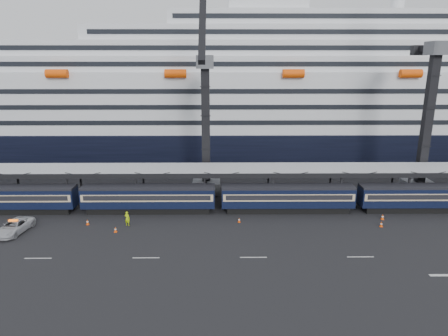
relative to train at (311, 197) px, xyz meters
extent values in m
plane|color=black|center=(4.65, -10.00, -2.20)|extent=(260.00, 260.00, 0.00)
cube|color=beige|center=(-33.35, -14.00, -2.19)|extent=(3.00, 0.15, 0.02)
cube|color=beige|center=(-21.35, -14.00, -2.19)|extent=(3.00, 0.15, 0.02)
cube|color=beige|center=(-9.35, -14.00, -2.19)|extent=(3.00, 0.15, 0.02)
cube|color=beige|center=(2.65, -14.00, -2.19)|extent=(3.00, 0.15, 0.02)
cube|color=beige|center=(9.65, -18.00, -2.19)|extent=(2.50, 0.40, 0.02)
cube|color=black|center=(-43.35, 0.00, -1.75)|extent=(17.48, 2.40, 0.90)
cube|color=black|center=(-43.35, 0.00, 0.05)|extent=(19.00, 2.80, 2.70)
cube|color=beige|center=(-43.35, 0.00, 0.35)|extent=(18.62, 2.92, 1.05)
cube|color=black|center=(-43.35, 0.00, 0.40)|extent=(17.86, 2.98, 0.70)
cube|color=black|center=(-43.35, 0.00, 1.55)|extent=(19.00, 2.50, 0.35)
cube|color=black|center=(-23.35, 0.00, -1.75)|extent=(17.48, 2.40, 0.90)
cube|color=black|center=(-23.35, 0.00, 0.05)|extent=(19.00, 2.80, 2.70)
cube|color=beige|center=(-23.35, 0.00, 0.35)|extent=(18.62, 2.92, 1.05)
cube|color=black|center=(-23.35, 0.00, 0.40)|extent=(17.86, 2.98, 0.70)
cube|color=black|center=(-23.35, 0.00, 1.55)|extent=(19.00, 2.50, 0.35)
cube|color=black|center=(-3.35, 0.00, -1.75)|extent=(17.48, 2.40, 0.90)
cube|color=black|center=(-3.35, 0.00, 0.05)|extent=(19.00, 2.80, 2.70)
cube|color=beige|center=(-3.35, 0.00, 0.35)|extent=(18.62, 2.92, 1.05)
cube|color=black|center=(-3.35, 0.00, 0.40)|extent=(17.86, 2.98, 0.70)
cube|color=black|center=(-3.35, 0.00, 1.55)|extent=(19.00, 2.50, 0.35)
cube|color=black|center=(16.65, 0.00, -1.75)|extent=(17.48, 2.40, 0.90)
cube|color=black|center=(16.65, 0.00, 0.05)|extent=(19.00, 2.80, 2.70)
cube|color=beige|center=(16.65, 0.00, 0.35)|extent=(18.62, 2.92, 1.05)
cube|color=black|center=(16.65, 0.00, 0.40)|extent=(17.86, 2.98, 0.70)
cube|color=black|center=(16.65, 0.00, 1.55)|extent=(19.00, 2.50, 0.35)
cube|color=#A1A4A9|center=(4.65, 4.00, 3.20)|extent=(130.00, 6.00, 0.25)
cube|color=black|center=(4.65, 1.00, 2.90)|extent=(130.00, 0.25, 0.70)
cube|color=black|center=(4.65, 7.00, 2.90)|extent=(130.00, 0.25, 0.70)
cube|color=black|center=(-45.35, 6.80, 0.50)|extent=(0.25, 0.25, 5.40)
cube|color=black|center=(-35.35, 1.20, 0.50)|extent=(0.25, 0.25, 5.40)
cube|color=black|center=(-35.35, 6.80, 0.50)|extent=(0.25, 0.25, 5.40)
cube|color=black|center=(-25.35, 1.20, 0.50)|extent=(0.25, 0.25, 5.40)
cube|color=black|center=(-25.35, 6.80, 0.50)|extent=(0.25, 0.25, 5.40)
cube|color=black|center=(-15.35, 1.20, 0.50)|extent=(0.25, 0.25, 5.40)
cube|color=black|center=(-15.35, 6.80, 0.50)|extent=(0.25, 0.25, 5.40)
cube|color=black|center=(-5.35, 1.20, 0.50)|extent=(0.25, 0.25, 5.40)
cube|color=black|center=(-5.35, 6.80, 0.50)|extent=(0.25, 0.25, 5.40)
cube|color=black|center=(4.65, 1.20, 0.50)|extent=(0.25, 0.25, 5.40)
cube|color=black|center=(4.65, 6.80, 0.50)|extent=(0.25, 0.25, 5.40)
cube|color=black|center=(14.65, 1.20, 0.50)|extent=(0.25, 0.25, 5.40)
cube|color=black|center=(14.65, 6.80, 0.50)|extent=(0.25, 0.25, 5.40)
cube|color=black|center=(4.65, 36.00, 1.30)|extent=(200.00, 28.00, 7.00)
cube|color=silver|center=(4.65, 36.00, 10.80)|extent=(190.00, 26.88, 12.00)
cube|color=silver|center=(4.65, 36.00, 18.30)|extent=(160.00, 24.64, 3.00)
cube|color=black|center=(4.65, 23.63, 18.30)|extent=(153.60, 0.12, 0.90)
cube|color=silver|center=(4.65, 36.00, 21.30)|extent=(124.00, 21.84, 3.00)
cube|color=black|center=(4.65, 25.03, 21.30)|extent=(119.04, 0.12, 0.90)
cube|color=silver|center=(4.65, 36.00, 24.30)|extent=(90.00, 19.04, 3.00)
cube|color=black|center=(4.65, 26.43, 24.30)|extent=(86.40, 0.12, 0.90)
cube|color=silver|center=(4.65, 36.00, 27.30)|extent=(56.00, 16.24, 3.00)
cube|color=black|center=(4.65, 27.83, 27.30)|extent=(53.76, 0.12, 0.90)
cube|color=silver|center=(-3.35, 36.00, 29.80)|extent=(16.00, 12.00, 2.50)
cylinder|color=silver|center=(24.65, 36.00, 30.30)|extent=(2.80, 2.80, 3.00)
cylinder|color=#FF4F08|center=(-43.35, 21.96, 16.60)|extent=(4.00, 1.60, 1.60)
cylinder|color=#FF4F08|center=(-21.35, 21.96, 16.60)|extent=(4.00, 1.60, 1.60)
cylinder|color=#FF4F08|center=(0.65, 21.96, 16.60)|extent=(4.00, 1.60, 1.60)
cylinder|color=#FF4F08|center=(22.65, 21.96, 16.60)|extent=(4.00, 1.60, 1.60)
cube|color=#4A4C51|center=(-15.35, 9.00, -1.20)|extent=(4.50, 4.50, 2.00)
cube|color=black|center=(-15.35, 9.00, 8.80)|extent=(1.30, 1.30, 18.00)
cube|color=#4A4C51|center=(-15.35, 9.00, 18.80)|extent=(2.60, 3.20, 2.00)
cube|color=black|center=(-15.35, 3.21, 25.69)|extent=(0.90, 12.26, 14.37)
cube|color=black|center=(-15.35, 11.52, 18.80)|extent=(0.90, 5.04, 0.90)
cube|color=black|center=(-15.35, 14.04, 18.60)|extent=(2.20, 1.60, 1.60)
cube|color=#4A4C51|center=(19.65, 8.00, -1.20)|extent=(4.50, 4.50, 2.00)
cube|color=black|center=(19.65, 8.00, 9.80)|extent=(1.30, 1.30, 20.00)
cube|color=#4A4C51|center=(19.65, 8.00, 20.80)|extent=(2.60, 3.20, 2.00)
cube|color=black|center=(19.65, 10.80, 20.80)|extent=(0.90, 5.60, 0.90)
cube|color=black|center=(19.65, 13.60, 20.60)|extent=(2.20, 1.60, 1.60)
imported|color=#B2B3B9|center=(-39.30, -7.15, -1.39)|extent=(3.50, 6.15, 1.62)
imported|color=#BAE70C|center=(-25.41, -4.98, -1.21)|extent=(0.83, 0.67, 1.98)
cube|color=#FF4F08|center=(-30.83, -4.64, -2.18)|extent=(0.39, 0.39, 0.04)
cone|color=#FF4F08|center=(-30.83, -4.64, -1.79)|extent=(0.33, 0.33, 0.74)
cylinder|color=white|center=(-30.83, -4.64, -1.79)|extent=(0.28, 0.28, 0.12)
cube|color=#FF4F08|center=(-26.48, -7.09, -2.18)|extent=(0.38, 0.38, 0.04)
cone|color=#FF4F08|center=(-26.48, -7.09, -1.80)|extent=(0.32, 0.32, 0.72)
cylinder|color=white|center=(-26.48, -7.09, -1.80)|extent=(0.27, 0.27, 0.12)
cube|color=#FF4F08|center=(-10.49, -4.01, -2.18)|extent=(0.34, 0.34, 0.04)
cone|color=#FF4F08|center=(-10.49, -4.01, -1.84)|extent=(0.29, 0.29, 0.65)
cylinder|color=white|center=(-10.49, -4.01, -1.84)|extent=(0.24, 0.24, 0.11)
cube|color=#FF4F08|center=(9.36, -3.23, -2.18)|extent=(0.41, 0.41, 0.04)
cone|color=#FF4F08|center=(9.36, -3.23, -1.77)|extent=(0.34, 0.34, 0.77)
cylinder|color=white|center=(9.36, -3.23, -1.77)|extent=(0.29, 0.29, 0.13)
cube|color=#FF4F08|center=(8.22, -5.69, -2.18)|extent=(0.39, 0.39, 0.04)
cone|color=#FF4F08|center=(8.22, -5.69, -1.79)|extent=(0.33, 0.33, 0.73)
cylinder|color=white|center=(8.22, -5.69, -1.79)|extent=(0.28, 0.28, 0.12)
camera|label=1|loc=(-13.01, -54.31, 19.20)|focal=32.00mm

